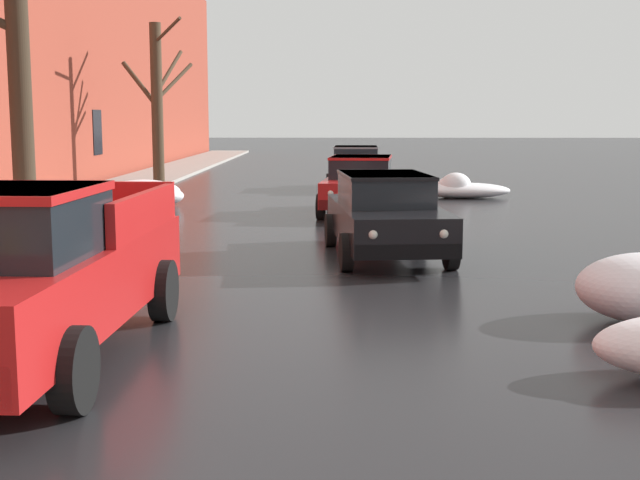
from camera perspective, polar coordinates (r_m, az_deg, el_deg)
left_sidewalk_slab at (r=19.95m, az=-19.64°, el=1.06°), size 2.51×80.00×0.12m
snow_bank_near_corner_left at (r=22.80m, az=-12.11°, el=2.87°), size 2.47×1.29×0.67m
snow_bank_mid_block_left at (r=24.04m, az=-11.67°, el=3.16°), size 2.06×1.23×0.67m
snow_bank_near_corner_right at (r=25.65m, az=9.32°, el=3.38°), size 2.76×1.22×0.76m
snow_bank_along_right_kerb at (r=15.82m, az=-16.69°, el=0.55°), size 3.07×1.17×0.73m
bare_tree_mid_block at (r=17.14m, az=-19.36°, el=10.91°), size 2.94×2.30×6.41m
bare_tree_far_down_block at (r=29.32m, az=-10.80°, el=9.26°), size 2.48×3.32×5.66m
pickup_truck_red_approaching_near_lane at (r=8.76m, az=-19.00°, el=-2.06°), size 2.21×5.40×1.76m
sedan_black_parked_kerbside_close at (r=14.62m, az=4.39°, el=1.81°), size 2.13×4.39×1.42m
sedan_red_parked_kerbside_mid at (r=21.13m, az=2.72°, el=3.79°), size 2.17×4.15×1.42m
sedan_grey_parked_far_down_block at (r=28.43m, az=2.40°, el=4.92°), size 1.94×3.91×1.42m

